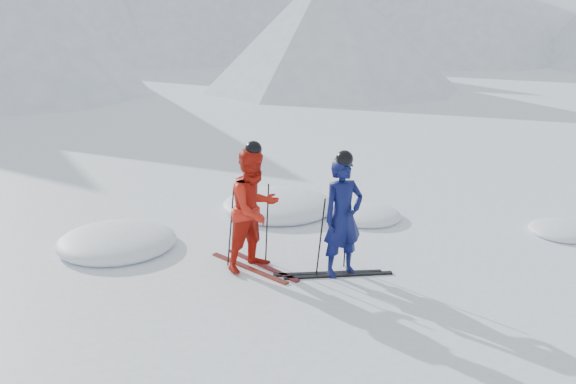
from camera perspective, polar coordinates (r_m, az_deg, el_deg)
ground at (r=10.85m, az=9.25°, el=-4.96°), size 160.00×160.00×0.00m
skier_blue at (r=9.29m, az=5.16°, el=-2.38°), size 0.69×0.46×1.86m
skier_red at (r=9.50m, az=-3.16°, el=-1.63°), size 1.10×0.95×1.95m
pole_blue_left at (r=9.35m, az=3.08°, el=-4.23°), size 0.12×0.09×1.24m
pole_blue_right at (r=9.72m, az=5.49°, el=-3.47°), size 0.12×0.07×1.24m
pole_red_left at (r=9.69m, az=-5.39°, el=-3.33°), size 0.13×0.10×1.30m
pole_red_right at (r=9.86m, az=-1.97°, el=-2.93°), size 0.13×0.09×1.30m
ski_worn_left at (r=9.79m, az=-3.71°, el=-7.10°), size 0.56×1.66×0.03m
ski_worn_right at (r=9.88m, az=-2.45°, el=-6.83°), size 0.45×1.68×0.03m
ski_loose_a at (r=9.60m, az=3.73°, el=-7.59°), size 1.58×0.80×0.03m
ski_loose_b at (r=9.53m, az=4.74°, el=-7.78°), size 1.60×0.74×0.03m
snow_lumps at (r=11.79m, az=-2.63°, el=-3.01°), size 9.00×5.61×0.51m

